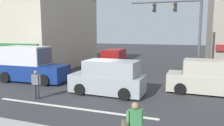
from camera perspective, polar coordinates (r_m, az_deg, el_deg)
name	(u,v)px	position (r m, az deg, el deg)	size (l,w,h in m)	color
ground_plane	(98,91)	(14.52, -3.71, -7.24)	(120.00, 120.00, 0.00)	#333335
lane_marking_stripe	(70,108)	(11.54, -10.87, -11.38)	(9.00, 0.24, 0.01)	silver
building_left_block	(24,31)	(28.22, -21.92, 7.83)	(13.74, 11.60, 8.07)	#B7AD99
utility_pole_near_left	(36,34)	(20.51, -19.19, 7.09)	(1.40, 0.22, 7.02)	brown
traffic_light_mast	(185,27)	(16.21, 18.59, 8.86)	(4.89, 0.41, 6.20)	#47474C
van_approaching_near	(109,78)	(13.55, -0.90, -3.95)	(4.64, 2.13, 2.11)	#999EA3
box_truck_parked_curbside	(30,66)	(18.18, -20.59, -0.63)	(5.67, 2.40, 2.75)	navy
van_waiting_far	(114,60)	(22.56, 0.65, 0.81)	(2.28, 4.72, 2.11)	maroon
van_crossing_leftbound	(207,78)	(14.95, 23.55, -3.49)	(4.63, 2.10, 2.11)	#B7B29E
pedestrian_foreground_with_bag	(134,125)	(7.09, 5.78, -15.72)	(0.64, 0.52, 1.67)	#4C4742
pedestrian_far_side	(36,83)	(13.23, -19.20, -4.93)	(0.56, 0.28, 1.67)	#333338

